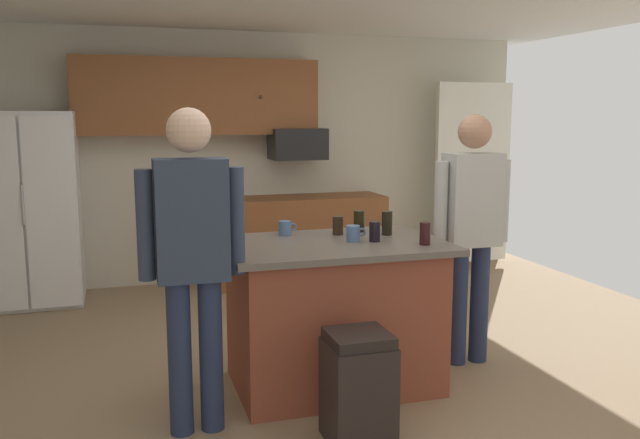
{
  "coord_description": "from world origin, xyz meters",
  "views": [
    {
      "loc": [
        -1.21,
        -4.19,
        1.75
      ],
      "look_at": [
        0.09,
        0.03,
        1.05
      ],
      "focal_mm": 37.26,
      "sensor_mm": 36.0,
      "label": 1
    }
  ],
  "objects_px": {
    "tumbler_amber": "(387,223)",
    "mug_blue_stoneware": "(285,228)",
    "microwave_over_range": "(298,144)",
    "glass_stout_tall": "(375,231)",
    "kitchen_island": "(334,313)",
    "refrigerator": "(29,209)",
    "trash_bin": "(358,388)",
    "glass_short_whisky": "(359,221)",
    "mug_ceramic_white": "(353,233)",
    "person_guest_by_door": "(472,221)",
    "person_guest_right": "(192,248)",
    "glass_dark_ale": "(425,234)",
    "glass_pilsner": "(338,225)"
  },
  "relations": [
    {
      "from": "tumbler_amber",
      "to": "mug_blue_stoneware",
      "type": "relative_size",
      "value": 1.26
    },
    {
      "from": "microwave_over_range",
      "to": "glass_stout_tall",
      "type": "height_order",
      "value": "microwave_over_range"
    },
    {
      "from": "kitchen_island",
      "to": "refrigerator",
      "type": "bearing_deg",
      "value": 128.23
    },
    {
      "from": "microwave_over_range",
      "to": "trash_bin",
      "type": "distance_m",
      "value": 3.76
    },
    {
      "from": "glass_short_whisky",
      "to": "glass_stout_tall",
      "type": "height_order",
      "value": "glass_short_whisky"
    },
    {
      "from": "mug_ceramic_white",
      "to": "refrigerator",
      "type": "bearing_deg",
      "value": 129.58
    },
    {
      "from": "kitchen_island",
      "to": "person_guest_by_door",
      "type": "relative_size",
      "value": 0.8
    },
    {
      "from": "person_guest_right",
      "to": "mug_blue_stoneware",
      "type": "relative_size",
      "value": 14.02
    },
    {
      "from": "kitchen_island",
      "to": "mug_blue_stoneware",
      "type": "relative_size",
      "value": 10.97
    },
    {
      "from": "person_guest_right",
      "to": "glass_short_whisky",
      "type": "bearing_deg",
      "value": 7.27
    },
    {
      "from": "tumbler_amber",
      "to": "glass_stout_tall",
      "type": "distance_m",
      "value": 0.25
    },
    {
      "from": "microwave_over_range",
      "to": "glass_stout_tall",
      "type": "distance_m",
      "value": 2.87
    },
    {
      "from": "person_guest_by_door",
      "to": "tumbler_amber",
      "type": "height_order",
      "value": "person_guest_by_door"
    },
    {
      "from": "refrigerator",
      "to": "person_guest_right",
      "type": "relative_size",
      "value": 1.0
    },
    {
      "from": "tumbler_amber",
      "to": "person_guest_by_door",
      "type": "bearing_deg",
      "value": -2.23
    },
    {
      "from": "microwave_over_range",
      "to": "tumbler_amber",
      "type": "height_order",
      "value": "microwave_over_range"
    },
    {
      "from": "glass_short_whisky",
      "to": "trash_bin",
      "type": "height_order",
      "value": "glass_short_whisky"
    },
    {
      "from": "kitchen_island",
      "to": "person_guest_by_door",
      "type": "bearing_deg",
      "value": 5.88
    },
    {
      "from": "glass_stout_tall",
      "to": "glass_dark_ale",
      "type": "xyz_separation_m",
      "value": [
        0.26,
        -0.19,
        0.01
      ]
    },
    {
      "from": "microwave_over_range",
      "to": "mug_blue_stoneware",
      "type": "bearing_deg",
      "value": -107.07
    },
    {
      "from": "refrigerator",
      "to": "trash_bin",
      "type": "bearing_deg",
      "value": -59.91
    },
    {
      "from": "glass_dark_ale",
      "to": "glass_short_whisky",
      "type": "bearing_deg",
      "value": 112.14
    },
    {
      "from": "tumbler_amber",
      "to": "glass_dark_ale",
      "type": "xyz_separation_m",
      "value": [
        0.1,
        -0.38,
        -0.01
      ]
    },
    {
      "from": "person_guest_by_door",
      "to": "refrigerator",
      "type": "bearing_deg",
      "value": -44.99
    },
    {
      "from": "kitchen_island",
      "to": "glass_pilsner",
      "type": "xyz_separation_m",
      "value": [
        0.11,
        0.24,
        0.53
      ]
    },
    {
      "from": "person_guest_right",
      "to": "glass_dark_ale",
      "type": "distance_m",
      "value": 1.45
    },
    {
      "from": "tumbler_amber",
      "to": "glass_pilsner",
      "type": "height_order",
      "value": "tumbler_amber"
    },
    {
      "from": "glass_pilsner",
      "to": "mug_ceramic_white",
      "type": "distance_m",
      "value": 0.26
    },
    {
      "from": "microwave_over_range",
      "to": "trash_bin",
      "type": "bearing_deg",
      "value": -100.05
    },
    {
      "from": "mug_blue_stoneware",
      "to": "mug_ceramic_white",
      "type": "distance_m",
      "value": 0.5
    },
    {
      "from": "mug_blue_stoneware",
      "to": "person_guest_right",
      "type": "bearing_deg",
      "value": -134.16
    },
    {
      "from": "mug_blue_stoneware",
      "to": "refrigerator",
      "type": "bearing_deg",
      "value": 128.53
    },
    {
      "from": "tumbler_amber",
      "to": "microwave_over_range",
      "type": "bearing_deg",
      "value": 87.9
    },
    {
      "from": "person_guest_right",
      "to": "glass_dark_ale",
      "type": "relative_size",
      "value": 12.82
    },
    {
      "from": "trash_bin",
      "to": "glass_stout_tall",
      "type": "bearing_deg",
      "value": 62.45
    },
    {
      "from": "refrigerator",
      "to": "mug_blue_stoneware",
      "type": "xyz_separation_m",
      "value": [
        1.85,
        -2.32,
        0.11
      ]
    },
    {
      "from": "microwave_over_range",
      "to": "glass_short_whisky",
      "type": "distance_m",
      "value": 2.5
    },
    {
      "from": "kitchen_island",
      "to": "trash_bin",
      "type": "distance_m",
      "value": 0.79
    },
    {
      "from": "glass_pilsner",
      "to": "refrigerator",
      "type": "bearing_deg",
      "value": 132.34
    },
    {
      "from": "microwave_over_range",
      "to": "person_guest_right",
      "type": "bearing_deg",
      "value": -114.55
    },
    {
      "from": "glass_stout_tall",
      "to": "person_guest_right",
      "type": "bearing_deg",
      "value": -164.55
    },
    {
      "from": "glass_stout_tall",
      "to": "glass_pilsner",
      "type": "bearing_deg",
      "value": 115.72
    },
    {
      "from": "refrigerator",
      "to": "glass_short_whisky",
      "type": "distance_m",
      "value": 3.33
    },
    {
      "from": "glass_dark_ale",
      "to": "mug_blue_stoneware",
      "type": "height_order",
      "value": "glass_dark_ale"
    },
    {
      "from": "mug_ceramic_white",
      "to": "tumbler_amber",
      "type": "bearing_deg",
      "value": 27.63
    },
    {
      "from": "glass_short_whisky",
      "to": "mug_ceramic_white",
      "type": "xyz_separation_m",
      "value": [
        -0.16,
        -0.33,
        -0.02
      ]
    },
    {
      "from": "glass_stout_tall",
      "to": "mug_ceramic_white",
      "type": "height_order",
      "value": "glass_stout_tall"
    },
    {
      "from": "glass_short_whisky",
      "to": "tumbler_amber",
      "type": "bearing_deg",
      "value": -53.47
    },
    {
      "from": "glass_dark_ale",
      "to": "trash_bin",
      "type": "distance_m",
      "value": 1.08
    },
    {
      "from": "kitchen_island",
      "to": "tumbler_amber",
      "type": "relative_size",
      "value": 8.74
    }
  ]
}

